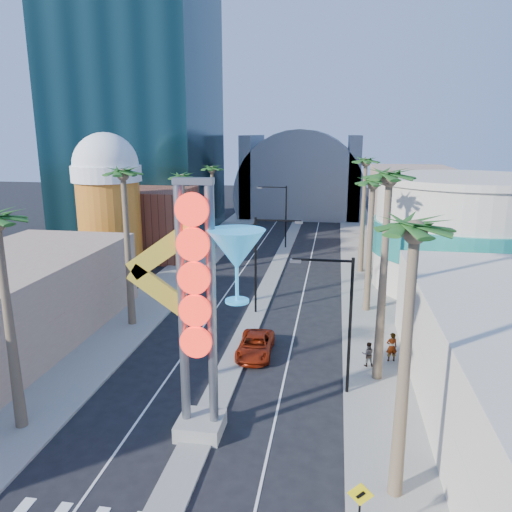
{
  "coord_description": "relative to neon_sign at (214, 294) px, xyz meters",
  "views": [
    {
      "loc": [
        6.18,
        -18.12,
        14.45
      ],
      "look_at": [
        0.33,
        18.16,
        5.33
      ],
      "focal_mm": 35.0,
      "sensor_mm": 36.0,
      "label": 1
    }
  ],
  "objects": [
    {
      "name": "palm_2",
      "position": [
        -9.82,
        27.04,
        2.17
      ],
      "size": [
        2.4,
        2.4,
        11.2
      ],
      "color": "brown",
      "rests_on": "ground"
    },
    {
      "name": "brick_filler_west",
      "position": [
        -16.82,
        35.04,
        -3.31
      ],
      "size": [
        10.0,
        10.0,
        8.0
      ],
      "primitive_type": "cube",
      "color": "brown",
      "rests_on": "ground"
    },
    {
      "name": "turquoise_building",
      "position": [
        17.18,
        27.04,
        -2.06
      ],
      "size": [
        16.6,
        16.6,
        10.6
      ],
      "color": "beige",
      "rests_on": "ground"
    },
    {
      "name": "palm_5",
      "position": [
        8.18,
        7.04,
        3.96
      ],
      "size": [
        2.4,
        2.4,
        13.2
      ],
      "color": "brown",
      "rests_on": "ground"
    },
    {
      "name": "streetlight_2",
      "position": [
        5.91,
        5.04,
        -2.47
      ],
      "size": [
        3.45,
        0.25,
        8.0
      ],
      "color": "black",
      "rests_on": "ground"
    },
    {
      "name": "sidewalk_west",
      "position": [
        -10.32,
        32.04,
        -7.23
      ],
      "size": [
        5.0,
        100.0,
        0.15
      ],
      "primitive_type": "cube",
      "color": "gray",
      "rests_on": "ground"
    },
    {
      "name": "red_pickup",
      "position": [
        0.42,
        9.32,
        -6.64
      ],
      "size": [
        2.35,
        4.88,
        1.34
      ],
      "primitive_type": "imported",
      "rotation": [
        0.0,
        0.0,
        0.03
      ],
      "color": "maroon",
      "rests_on": "ground"
    },
    {
      "name": "palm_4",
      "position": [
        8.18,
        -2.96,
        3.07
      ],
      "size": [
        2.4,
        2.4,
        12.2
      ],
      "color": "brown",
      "rests_on": "ground"
    },
    {
      "name": "hotel_tower",
      "position": [
        -22.82,
        49.04,
        17.69
      ],
      "size": [
        20.0,
        20.0,
        50.0
      ],
      "primitive_type": "cube",
      "color": "black",
      "rests_on": "ground"
    },
    {
      "name": "beer_mug",
      "position": [
        -17.82,
        27.04,
        0.54
      ],
      "size": [
        7.0,
        7.0,
        14.5
      ],
      "color": "orange",
      "rests_on": "ground"
    },
    {
      "name": "neon_sign",
      "position": [
        0.0,
        0.0,
        0.0
      ],
      "size": [
        6.53,
        2.6,
        12.55
      ],
      "color": "gray",
      "rests_on": "ground"
    },
    {
      "name": "sidewalk_east",
      "position": [
        8.68,
        32.04,
        -7.23
      ],
      "size": [
        5.0,
        100.0,
        0.15
      ],
      "primitive_type": "cube",
      "color": "gray",
      "rests_on": "ground"
    },
    {
      "name": "ground",
      "position": [
        -0.82,
        -2.96,
        -7.31
      ],
      "size": [
        240.0,
        240.0,
        0.0
      ],
      "primitive_type": "plane",
      "color": "black",
      "rests_on": "ground"
    },
    {
      "name": "canopy",
      "position": [
        -0.82,
        69.04,
        -3.0
      ],
      "size": [
        22.0,
        16.0,
        22.0
      ],
      "color": "slate",
      "rests_on": "ground"
    },
    {
      "name": "median",
      "position": [
        -0.82,
        35.04,
        -7.23
      ],
      "size": [
        1.6,
        84.0,
        0.15
      ],
      "primitive_type": "cube",
      "color": "gray",
      "rests_on": "ground"
    },
    {
      "name": "palm_7",
      "position": [
        8.18,
        31.04,
        3.52
      ],
      "size": [
        2.4,
        2.4,
        12.7
      ],
      "color": "brown",
      "rests_on": "ground"
    },
    {
      "name": "palm_1",
      "position": [
        -9.82,
        13.04,
        3.52
      ],
      "size": [
        2.4,
        2.4,
        12.7
      ],
      "color": "brown",
      "rests_on": "ground"
    },
    {
      "name": "streetlight_1",
      "position": [
        -1.36,
        41.04,
        -2.43
      ],
      "size": [
        3.79,
        0.25,
        8.0
      ],
      "color": "black",
      "rests_on": "ground"
    },
    {
      "name": "pedestrian_b",
      "position": [
        7.71,
        8.53,
        -6.36
      ],
      "size": [
        0.8,
        0.64,
        1.59
      ],
      "primitive_type": "imported",
      "rotation": [
        0.0,
        0.0,
        3.19
      ],
      "color": "gray",
      "rests_on": "sidewalk_east"
    },
    {
      "name": "ped_sign",
      "position": [
        6.58,
        -5.99,
        -5.42
      ],
      "size": [
        0.92,
        0.12,
        2.66
      ],
      "color": "black",
      "rests_on": "sidewalk_east"
    },
    {
      "name": "pedestrian_a",
      "position": [
        9.24,
        9.48,
        -6.19
      ],
      "size": [
        0.79,
        0.61,
        1.94
      ],
      "primitive_type": "imported",
      "rotation": [
        0.0,
        0.0,
        3.37
      ],
      "color": "gray",
      "rests_on": "sidewalk_east"
    },
    {
      "name": "palm_6",
      "position": [
        8.18,
        19.04,
        2.62
      ],
      "size": [
        2.4,
        2.4,
        11.7
      ],
      "color": "brown",
      "rests_on": "ground"
    },
    {
      "name": "filler_east",
      "position": [
        15.18,
        45.04,
        -2.31
      ],
      "size": [
        10.0,
        20.0,
        10.0
      ],
      "primitive_type": "cube",
      "color": "tan",
      "rests_on": "ground"
    },
    {
      "name": "palm_3",
      "position": [
        -9.82,
        39.04,
        2.17
      ],
      "size": [
        2.4,
        2.4,
        11.2
      ],
      "color": "brown",
      "rests_on": "ground"
    },
    {
      "name": "streetlight_0",
      "position": [
        -0.27,
        17.04,
        -2.43
      ],
      "size": [
        3.79,
        0.25,
        8.0
      ],
      "color": "black",
      "rests_on": "ground"
    }
  ]
}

